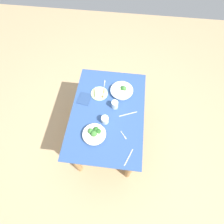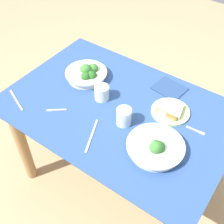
{
  "view_description": "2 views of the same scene",
  "coord_description": "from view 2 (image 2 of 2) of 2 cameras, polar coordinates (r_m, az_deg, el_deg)",
  "views": [
    {
      "loc": [
        -0.99,
        -0.17,
        2.47
      ],
      "look_at": [
        -0.02,
        -0.05,
        0.75
      ],
      "focal_mm": 29.2,
      "sensor_mm": 36.0,
      "label": 1
    },
    {
      "loc": [
        0.62,
        -0.92,
        1.8
      ],
      "look_at": [
        0.02,
        -0.08,
        0.75
      ],
      "focal_mm": 47.54,
      "sensor_mm": 36.0,
      "label": 2
    }
  ],
  "objects": [
    {
      "name": "fork_by_far_bowl",
      "position": [
        1.57,
        -10.81,
        0.38
      ],
      "size": [
        0.09,
        0.07,
        0.0
      ],
      "rotation": [
        0.0,
        0.0,
        3.82
      ],
      "color": "#B7B7BC",
      "rests_on": "dining_table"
    },
    {
      "name": "dining_table",
      "position": [
        1.65,
        1.1,
        -2.26
      ],
      "size": [
        1.2,
        0.82,
        0.7
      ],
      "color": "#2D4C84",
      "rests_on": "ground_plane"
    },
    {
      "name": "table_knife_left",
      "position": [
        1.68,
        -17.94,
        2.18
      ],
      "size": [
        0.18,
        0.08,
        0.0
      ],
      "primitive_type": "cube",
      "rotation": [
        0.0,
        0.0,
        2.76
      ],
      "color": "#B7B7BC",
      "rests_on": "dining_table"
    },
    {
      "name": "broccoli_bowl_far",
      "position": [
        1.73,
        -4.81,
        7.36
      ],
      "size": [
        0.24,
        0.24,
        0.09
      ],
      "color": "silver",
      "rests_on": "dining_table"
    },
    {
      "name": "water_glass_side",
      "position": [
        1.45,
        2.3,
        -0.89
      ],
      "size": [
        0.08,
        0.08,
        0.09
      ],
      "primitive_type": "cylinder",
      "color": "silver",
      "rests_on": "dining_table"
    },
    {
      "name": "fork_by_near_bowl",
      "position": [
        1.51,
        15.95,
        -3.49
      ],
      "size": [
        0.1,
        0.01,
        0.0
      ],
      "rotation": [
        0.0,
        0.0,
        0.04
      ],
      "color": "#B7B7BC",
      "rests_on": "dining_table"
    },
    {
      "name": "table_knife_right",
      "position": [
        1.43,
        -3.93,
        -4.54
      ],
      "size": [
        0.09,
        0.2,
        0.0
      ],
      "primitive_type": "cube",
      "rotation": [
        0.0,
        0.0,
        5.11
      ],
      "color": "#B7B7BC",
      "rests_on": "dining_table"
    },
    {
      "name": "napkin_folded_upper",
      "position": [
        1.7,
        11.01,
        4.46
      ],
      "size": [
        0.18,
        0.16,
        0.01
      ],
      "primitive_type": "cube",
      "rotation": [
        0.0,
        0.0,
        -0.13
      ],
      "color": "navy",
      "rests_on": "dining_table"
    },
    {
      "name": "water_glass_center",
      "position": [
        1.59,
        -1.99,
        3.75
      ],
      "size": [
        0.08,
        0.08,
        0.08
      ],
      "primitive_type": "cylinder",
      "color": "silver",
      "rests_on": "dining_table"
    },
    {
      "name": "broccoli_bowl_near",
      "position": [
        1.37,
        8.36,
        -6.74
      ],
      "size": [
        0.27,
        0.27,
        0.09
      ],
      "color": "white",
      "rests_on": "dining_table"
    },
    {
      "name": "bread_side_plate",
      "position": [
        1.56,
        11.17,
        0.24
      ],
      "size": [
        0.2,
        0.2,
        0.04
      ],
      "color": "#B7D684",
      "rests_on": "dining_table"
    },
    {
      "name": "ground_plane",
      "position": [
        2.11,
        0.88,
        -12.78
      ],
      "size": [
        6.0,
        6.0,
        0.0
      ],
      "primitive_type": "plane",
      "color": "tan"
    }
  ]
}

